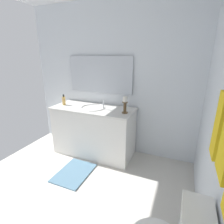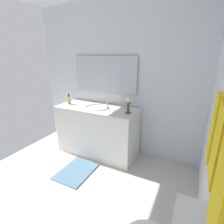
% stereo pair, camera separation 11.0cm
% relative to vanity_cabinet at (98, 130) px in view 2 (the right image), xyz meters
% --- Properties ---
extents(floor, '(2.47, 2.91, 0.02)m').
position_rel_vanity_cabinet_xyz_m(floor, '(0.91, 0.18, -0.42)').
color(floor, beige).
rests_on(floor, ground).
extents(wall_back, '(2.47, 0.04, 2.45)m').
position_rel_vanity_cabinet_xyz_m(wall_back, '(0.91, 1.63, 0.81)').
color(wall_back, silver).
rests_on(wall_back, ground).
extents(wall_left, '(0.04, 2.91, 2.45)m').
position_rel_vanity_cabinet_xyz_m(wall_left, '(-0.33, 0.18, 0.81)').
color(wall_left, silver).
rests_on(wall_left, ground).
extents(vanity_cabinet, '(0.58, 1.36, 0.82)m').
position_rel_vanity_cabinet_xyz_m(vanity_cabinet, '(0.00, 0.00, 0.00)').
color(vanity_cabinet, white).
rests_on(vanity_cabinet, ground).
extents(sink_basin, '(0.40, 0.40, 0.24)m').
position_rel_vanity_cabinet_xyz_m(sink_basin, '(-0.00, 0.00, 0.37)').
color(sink_basin, white).
rests_on(sink_basin, vanity_cabinet).
extents(mirror, '(0.02, 1.14, 0.60)m').
position_rel_vanity_cabinet_xyz_m(mirror, '(-0.28, 0.00, 0.91)').
color(mirror, silver).
extents(candle_holder_tall, '(0.09, 0.09, 0.25)m').
position_rel_vanity_cabinet_xyz_m(candle_holder_tall, '(0.05, 0.56, 0.54)').
color(candle_holder_tall, brown).
rests_on(candle_holder_tall, vanity_cabinet).
extents(soap_bottle, '(0.06, 0.06, 0.18)m').
position_rel_vanity_cabinet_xyz_m(soap_bottle, '(0.03, -0.54, 0.48)').
color(soap_bottle, '#E5B259').
rests_on(soap_bottle, vanity_cabinet).
extents(towel_near_vanity, '(0.15, 0.03, 0.41)m').
position_rel_vanity_cabinet_xyz_m(towel_near_vanity, '(1.22, 1.55, 0.82)').
color(towel_near_vanity, yellow).
rests_on(towel_near_vanity, towel_bar).
extents(towel_center, '(0.19, 0.03, 0.38)m').
position_rel_vanity_cabinet_xyz_m(towel_center, '(1.48, 1.55, 0.84)').
color(towel_center, yellow).
rests_on(towel_center, towel_bar).
extents(towel_near_corner, '(0.20, 0.03, 0.42)m').
position_rel_vanity_cabinet_xyz_m(towel_near_corner, '(1.74, 1.55, 0.81)').
color(towel_near_corner, yellow).
rests_on(towel_near_corner, towel_bar).
extents(bath_mat, '(0.60, 0.44, 0.02)m').
position_rel_vanity_cabinet_xyz_m(bath_mat, '(0.62, 0.00, -0.40)').
color(bath_mat, slate).
rests_on(bath_mat, ground).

